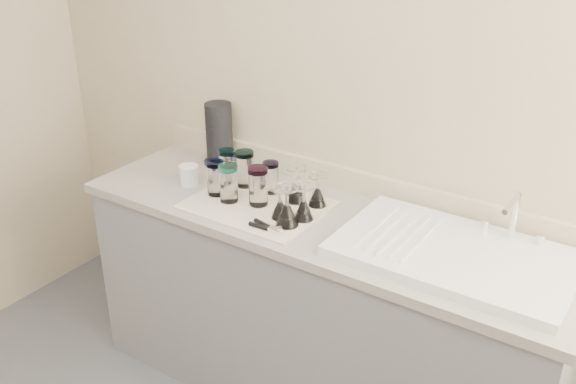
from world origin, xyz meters
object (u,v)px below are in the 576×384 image
Objects in this scene: tumbler_teal at (227,165)px; tumbler_lavender at (258,186)px; goblet_back_left at (296,190)px; goblet_back_right at (317,195)px; goblet_front_left at (280,207)px; goblet_front_right at (304,208)px; tumbler_blue at (228,183)px; tumbler_purple at (271,177)px; goblet_extra at (287,212)px; paper_towel_roll at (219,135)px; tumbler_magenta at (216,178)px; can_opener at (266,227)px; white_mug at (189,175)px; tumbler_extra at (235,168)px; tumbler_cyan at (245,168)px; sink_unit at (455,253)px.

tumbler_teal is 0.28m from tumbler_lavender.
goblet_back_right is (0.09, 0.02, -0.00)m from goblet_back_left.
tumbler_lavender is 1.25× the size of goblet_front_left.
goblet_front_right is (0.08, 0.04, 0.00)m from goblet_front_left.
tumbler_teal is 0.21m from tumbler_blue.
tumbler_purple is 0.28m from goblet_front_right.
goblet_extra is at bearing -109.13° from goblet_front_right.
tumbler_teal reaches higher than goblet_back_right.
goblet_extra is 0.71m from paper_towel_roll.
goblet_front_right reaches higher than tumbler_purple.
goblet_front_left is 0.44× the size of paper_towel_roll.
tumbler_lavender is 0.49m from paper_towel_roll.
goblet_front_right is at bearing -46.77° from goblet_back_left.
goblet_back_left is at bearing 33.32° from tumbler_blue.
tumbler_magenta is 0.51× the size of paper_towel_roll.
tumbler_blue is 0.43m from paper_towel_roll.
tumbler_lavender is at bearing 134.20° from can_opener.
tumbler_lavender is at bearing -148.01° from goblet_back_right.
goblet_back_left reaches higher than tumbler_teal.
tumbler_teal is 1.00× the size of goblet_front_right.
goblet_front_right is at bearing -0.89° from white_mug.
tumbler_magenta is at bearing -159.81° from goblet_back_right.
goblet_front_left is at bearing -5.59° from white_mug.
goblet_back_left is at bearing -3.08° from tumbler_extra.
goblet_back_right is 0.96× the size of goblet_front_right.
tumbler_magenta is at bearing -70.15° from tumbler_teal.
goblet_extra is at bearing -32.12° from goblet_front_left.
tumbler_lavender is (0.12, 0.04, 0.00)m from tumbler_blue.
can_opener is at bearing -37.31° from tumbler_extra.
tumbler_cyan reaches higher than goblet_back_right.
tumbler_cyan is 0.97× the size of goblet_extra.
goblet_front_left is at bearing -29.24° from paper_towel_roll.
tumbler_extra is 0.20m from white_mug.
goblet_front_left is (0.36, -0.18, -0.02)m from tumbler_extra.
goblet_front_left is at bearing -28.78° from tumbler_cyan.
tumbler_extra is 0.82× the size of goblet_back_left.
tumbler_magenta reaches higher than tumbler_teal.
tumbler_blue reaches higher than goblet_back_left.
tumbler_extra is (-0.02, 0.15, -0.01)m from tumbler_magenta.
sink_unit reaches higher than tumbler_lavender.
sink_unit is at bearing -6.67° from goblet_back_right.
tumbler_blue is at bearing -49.60° from tumbler_teal.
sink_unit is 1.20m from white_mug.
tumbler_cyan is at bearing 138.54° from can_opener.
goblet_front_right is (0.45, -0.13, -0.01)m from tumbler_extra.
goblet_front_left is at bearing -22.51° from tumbler_teal.
goblet_extra reaches higher than white_mug.
can_opener is at bearing -81.77° from goblet_back_left.
sink_unit reaches higher than tumbler_magenta.
tumbler_magenta is (0.05, -0.14, 0.00)m from tumbler_teal.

